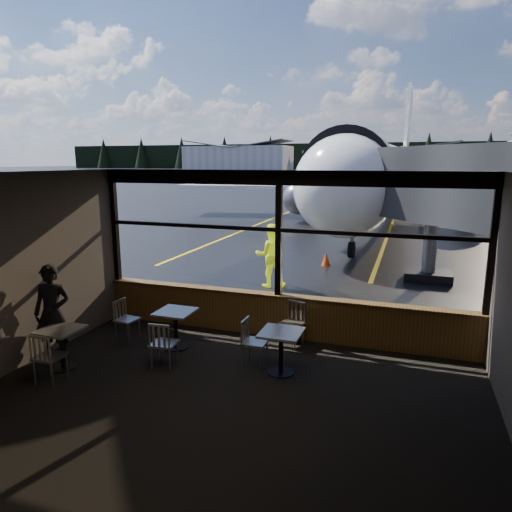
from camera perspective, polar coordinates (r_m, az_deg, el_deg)
The scene contains 30 objects.
ground_plane at distance 128.96m, azimuth 17.93°, elevation 9.57°, with size 520.00×520.00×0.00m, color black.
carpet_floor at distance 7.37m, azimuth -4.11°, elevation -18.05°, with size 8.00×6.00×0.01m, color black.
ceiling at distance 6.40m, azimuth -4.57°, elevation 10.18°, with size 8.00×6.00×0.04m, color #38332D.
wall_left at distance 9.00m, azimuth -28.49°, elevation -2.03°, with size 0.04×6.00×3.50m, color #504740.
wall_back at distance 4.29m, azimuth -20.85°, elevation -15.70°, with size 8.00×0.04×3.50m, color #504740.
window_sill at distance 9.78m, azimuth 2.75°, elevation -7.50°, with size 8.00×0.28×0.90m, color brown.
window_header at distance 9.24m, azimuth 2.93°, elevation 9.74°, with size 8.00×0.18×0.30m, color black.
mullion_left at distance 11.09m, azimuth -17.21°, elevation 3.60°, with size 0.12×0.12×2.60m, color black.
mullion_centre at distance 9.35m, azimuth 2.85°, elevation 2.68°, with size 0.12×0.12×2.60m, color black.
mullion_right at distance 9.11m, azimuth 27.49°, elevation 1.12°, with size 0.12×0.12×2.60m, color black.
window_transom at distance 9.33m, azimuth 2.86°, elevation 3.29°, with size 8.00×0.10×0.08m, color black.
airliner at distance 29.19m, azimuth 16.33°, elevation 14.24°, with size 28.17×33.81×10.33m, color white, non-canonical shape.
jet_bridge at distance 14.49m, azimuth 23.04°, elevation 5.25°, with size 8.49×10.37×4.53m, color #29292B, non-canonical shape.
cafe_table_near at distance 8.17m, azimuth 3.14°, elevation -11.96°, with size 0.71×0.71×0.78m, color #A7A39A, non-canonical shape.
cafe_table_mid at distance 9.32m, azimuth -9.97°, elevation -9.04°, with size 0.71×0.71×0.78m, color #ABA59D, non-canonical shape.
cafe_table_left at distance 9.04m, azimuth -23.11°, elevation -10.61°, with size 0.69×0.69×0.76m, color gray, non-canonical shape.
chair_near_w at distance 8.42m, azimuth -0.12°, elevation -10.78°, with size 0.48×0.48×0.89m, color #BAB6A8, non-canonical shape.
chair_near_n at distance 9.32m, azimuth 4.47°, elevation -8.50°, with size 0.49×0.49×0.90m, color #AFAA9E, non-canonical shape.
chair_mid_s at distance 8.50m, azimuth -11.39°, elevation -10.73°, with size 0.49×0.49×0.91m, color #B7B1A5, non-canonical shape.
chair_mid_w at distance 9.96m, azimuth -15.80°, elevation -7.71°, with size 0.47×0.47×0.86m, color #B2ADA1, non-canonical shape.
chair_left_s at distance 8.54m, azimuth -24.36°, elevation -11.45°, with size 0.50×0.50×0.92m, color #B3AEA2, non-canonical shape.
passenger at distance 9.30m, azimuth -24.11°, elevation -6.54°, with size 0.67×0.44×1.83m, color black.
ground_crew at distance 13.50m, azimuth 1.86°, elevation 0.08°, with size 0.91×0.71×1.88m, color #BFF219.
cone_nose at distance 16.52m, azimuth 8.75°, elevation -0.43°, with size 0.32×0.32×0.45m, color #EF6207.
hangar_left at distance 202.33m, azimuth -2.25°, elevation 12.27°, with size 45.00×18.00×11.00m, color silver, non-canonical shape.
hangar_mid at distance 193.90m, azimuth 18.44°, elevation 11.57°, with size 38.00×15.00×10.00m, color silver, non-canonical shape.
fuel_tank_a at distance 193.63m, azimuth 9.32°, elevation 11.41°, with size 8.00×8.00×6.00m, color silver.
fuel_tank_b at distance 192.20m, azimuth 12.31°, elevation 11.30°, with size 8.00×8.00×6.00m, color silver.
fuel_tank_c at distance 191.29m, azimuth 15.34°, elevation 11.15°, with size 8.00×8.00×6.00m, color silver.
treeline at distance 218.90m, azimuth 18.54°, elevation 11.78°, with size 360.00×3.00×12.00m, color black.
Camera 1 is at (2.53, -8.88, 3.67)m, focal length 32.00 mm.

